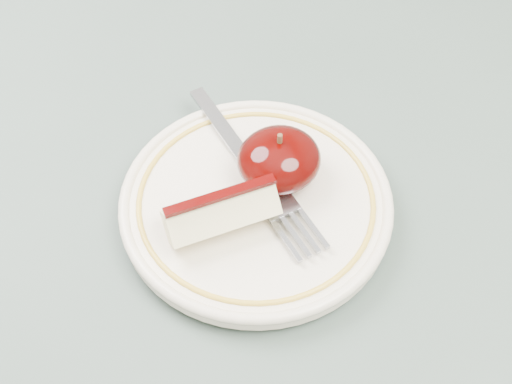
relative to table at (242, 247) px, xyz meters
name	(u,v)px	position (x,y,z in m)	size (l,w,h in m)	color
table	(242,247)	(0.00, 0.00, 0.00)	(0.90, 0.90, 0.75)	brown
plate	(256,203)	(0.00, -0.03, 0.10)	(0.21, 0.21, 0.02)	beige
apple_half	(279,160)	(0.03, -0.01, 0.13)	(0.07, 0.06, 0.05)	black
apple_wedge	(221,211)	(-0.03, -0.04, 0.12)	(0.09, 0.04, 0.04)	beige
fork	(254,171)	(0.01, 0.00, 0.11)	(0.04, 0.19, 0.00)	gray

